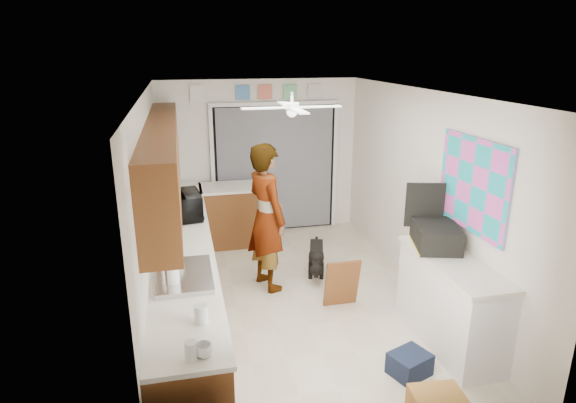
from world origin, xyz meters
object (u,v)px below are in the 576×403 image
dog (316,258)px  man (267,217)px  paper_towel_roll (173,276)px  navy_crate (410,364)px  cup (204,350)px  soap_bottle (176,243)px  suitcase (436,236)px  microwave (184,205)px

dog → man: bearing=-149.0°
paper_towel_roll → navy_crate: paper_towel_roll is taller
paper_towel_roll → dog: 2.71m
paper_towel_roll → navy_crate: size_ratio=0.63×
man → cup: bearing=141.5°
soap_bottle → dog: 2.35m
soap_bottle → cup: size_ratio=2.80×
soap_bottle → suitcase: soap_bottle is taller
paper_towel_roll → man: (1.12, 1.63, -0.11)m
paper_towel_roll → man: bearing=55.4°
microwave → navy_crate: 3.18m
soap_bottle → paper_towel_roll: 0.60m
navy_crate → dog: size_ratio=0.58×
man → dog: size_ratio=3.10×
cup → man: (0.93, 2.70, -0.05)m
microwave → paper_towel_roll: bearing=167.4°
microwave → man: size_ratio=0.31×
navy_crate → microwave: bearing=130.9°
suitcase → dog: (-0.87, 1.50, -0.83)m
navy_crate → soap_bottle: bearing=153.7°
microwave → cup: 2.93m
paper_towel_roll → man: size_ratio=0.12×
cup → paper_towel_roll: bearing=100.6°
microwave → dog: microwave is taller
soap_bottle → man: bearing=43.3°
soap_bottle → suitcase: size_ratio=0.59×
navy_crate → dog: dog is taller
dog → cup: bearing=-103.3°
microwave → cup: microwave is taller
paper_towel_roll → microwave: bearing=85.9°
soap_bottle → navy_crate: bearing=-26.3°
soap_bottle → man: (1.10, 1.03, -0.17)m
soap_bottle → cup: 1.68m
microwave → man: man is taller
microwave → dog: bearing=-99.6°
suitcase → navy_crate: suitcase is taller
cup → navy_crate: (1.91, 0.64, -0.88)m
paper_towel_roll → dog: (1.84, 1.82, -0.81)m
cup → paper_towel_roll: size_ratio=0.54×
microwave → paper_towel_roll: (-0.13, -1.85, -0.05)m
soap_bottle → cup: soap_bottle is taller
microwave → dog: 1.91m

